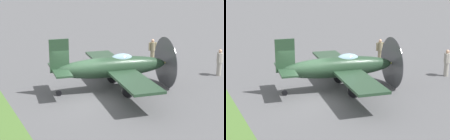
# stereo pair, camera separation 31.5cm
# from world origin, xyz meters

# --- Properties ---
(ground_plane) EXTENTS (160.00, 160.00, 0.00)m
(ground_plane) POSITION_xyz_m (0.00, 0.00, 0.00)
(ground_plane) COLOR #515154
(airplane_lead) EXTENTS (9.21, 7.33, 3.26)m
(airplane_lead) POSITION_xyz_m (-0.55, 2.16, 1.36)
(airplane_lead) COLOR #233D28
(airplane_lead) RESTS_ON ground
(ground_crew_chief) EXTENTS (0.38, 0.63, 1.73)m
(ground_crew_chief) POSITION_xyz_m (-4.99, 7.58, 0.91)
(ground_crew_chief) COLOR #847A5B
(ground_crew_chief) RESTS_ON ground
(ground_crew_mechanic) EXTENTS (0.44, 0.51, 1.73)m
(ground_crew_mechanic) POSITION_xyz_m (-0.13, 9.51, 0.91)
(ground_crew_mechanic) COLOR #9E998E
(ground_crew_mechanic) RESTS_ON ground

